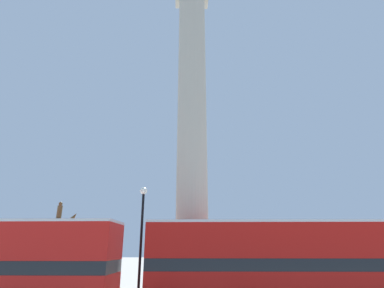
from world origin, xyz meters
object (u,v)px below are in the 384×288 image
at_px(bus_b, 3,265).
at_px(bus_c, 265,263).
at_px(monument_column, 192,139).
at_px(street_lamp, 141,240).
at_px(equestrian_statue, 52,266).

height_order(bus_b, bus_c, bus_c).
bearing_deg(monument_column, street_lamp, -135.92).
bearing_deg(bus_c, equestrian_statue, 153.37).
relative_size(equestrian_statue, street_lamp, 1.00).
distance_m(equestrian_statue, street_lamp, 9.13).
height_order(monument_column, bus_c, monument_column).
bearing_deg(monument_column, bus_c, -52.59).
bearing_deg(bus_b, street_lamp, 25.47).
bearing_deg(bus_b, equestrian_statue, 100.92).
height_order(monument_column, equestrian_statue, monument_column).
distance_m(bus_b, bus_c, 12.07).
bearing_deg(equestrian_statue, bus_c, -27.92).
relative_size(bus_c, street_lamp, 1.79).
xyz_separation_m(bus_b, equestrian_statue, (-1.06, 8.14, -0.48)).
bearing_deg(bus_b, bus_c, 6.79).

